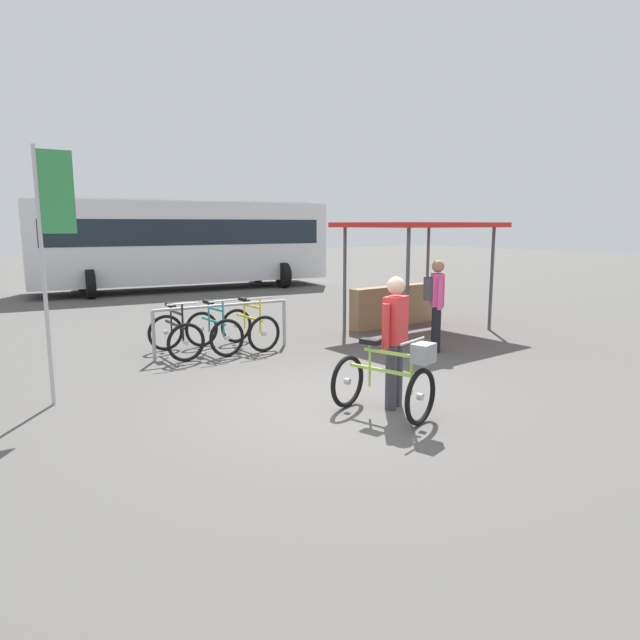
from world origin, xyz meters
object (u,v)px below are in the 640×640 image
Objects in this scene: featured_bicycle at (389,381)px; pedestrian_with_backpack at (436,300)px; racked_bike_teal at (214,331)px; bus_distant at (183,239)px; racked_bike_black at (175,335)px; banner_flag at (52,227)px; racked_bike_yellow at (250,328)px; market_stall at (407,265)px; person_with_featured_bike at (395,336)px.

pedestrian_with_backpack is (3.00, 2.27, 0.49)m from featured_bicycle.
featured_bicycle is at bearing -142.90° from pedestrian_with_backpack.
racked_bike_teal is 0.11× the size of bus_distant.
racked_bike_black is 0.11× the size of bus_distant.
pedestrian_with_backpack reaches higher than racked_bike_black.
racked_bike_teal is at bearing 31.75° from banner_flag.
racked_bike_black is 3.29m from banner_flag.
racked_bike_yellow is 4.42m from featured_bicycle.
racked_bike_black and racked_bike_yellow have the same top height.
racked_bike_black is 0.68× the size of pedestrian_with_backpack.
featured_bicycle is (-0.37, -4.40, 0.08)m from racked_bike_yellow.
featured_bicycle is 0.38× the size of market_stall.
person_with_featured_bike reaches higher than racked_bike_teal.
person_with_featured_bike is (-0.08, -4.16, 0.54)m from racked_bike_yellow.
banner_flag reaches higher than racked_bike_teal.
market_stall is (3.74, -0.14, 1.03)m from racked_bike_yellow.
banner_flag reaches higher than racked_bike_black.
racked_bike_black is 0.99× the size of racked_bike_yellow.
market_stall is (4.44, -0.17, 1.03)m from racked_bike_teal.
featured_bicycle is 14.62m from bus_distant.
racked_bike_teal is 0.35× the size of market_stall.
bus_distant is (2.45, 14.06, 0.83)m from person_with_featured_bike.
featured_bicycle is 0.77× the size of person_with_featured_bike.
racked_bike_black is 0.89× the size of featured_bicycle.
market_stall is 1.02× the size of banner_flag.
racked_bike_black is 0.70m from racked_bike_teal.
market_stall is 7.43m from banner_flag.
racked_bike_yellow is 0.34× the size of market_stall.
featured_bicycle is 5.99m from market_stall.
racked_bike_black is 5.24m from market_stall.
bus_distant is at bearing 97.72° from market_stall.
pedestrian_with_backpack is 6.27m from banner_flag.
pedestrian_with_backpack is 0.16× the size of bus_distant.
market_stall reaches higher than racked_bike_teal.
banner_flag is (-3.40, 2.47, 1.32)m from person_with_featured_bike.
banner_flag is at bearing -148.25° from racked_bike_teal.
racked_bike_yellow is at bearing -2.16° from racked_bike_black.
person_with_featured_bike is at bearing -81.56° from racked_bike_teal.
banner_flag is at bearing -154.04° from racked_bike_yellow.
pedestrian_with_backpack is at bearing -88.77° from bus_distant.
racked_bike_teal is (0.70, -0.03, -0.00)m from racked_bike_black.
featured_bicycle is at bearing -76.96° from racked_bike_black.
bus_distant is at bearing 91.23° from pedestrian_with_backpack.
person_with_featured_bike is at bearing 39.90° from featured_bicycle.
racked_bike_teal is 4.01m from pedestrian_with_backpack.
racked_bike_teal is 0.70× the size of pedestrian_with_backpack.
bus_distant reaches higher than person_with_featured_bike.
racked_bike_yellow is 0.11× the size of bus_distant.
bus_distant is (-0.26, 12.03, 0.80)m from pedestrian_with_backpack.
person_with_featured_bike and pedestrian_with_backpack have the same top height.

